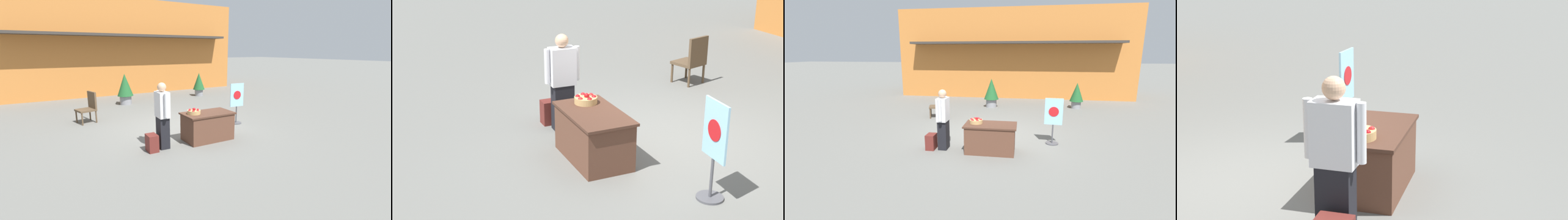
{
  "view_description": "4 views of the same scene",
  "coord_description": "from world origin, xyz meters",
  "views": [
    {
      "loc": [
        -3.47,
        -7.23,
        2.42
      ],
      "look_at": [
        0.26,
        -0.67,
        0.67
      ],
      "focal_mm": 24.0,
      "sensor_mm": 36.0,
      "label": 1
    },
    {
      "loc": [
        6.95,
        -4.53,
        3.55
      ],
      "look_at": [
        0.17,
        -1.52,
        0.79
      ],
      "focal_mm": 50.0,
      "sensor_mm": 36.0,
      "label": 2
    },
    {
      "loc": [
        0.99,
        -8.02,
        2.61
      ],
      "look_at": [
        -0.12,
        -1.17,
        1.07
      ],
      "focal_mm": 24.0,
      "sensor_mm": 36.0,
      "label": 3
    },
    {
      "loc": [
        -5.57,
        -3.02,
        2.7
      ],
      "look_at": [
        0.43,
        -1.35,
        0.9
      ],
      "focal_mm": 50.0,
      "sensor_mm": 36.0,
      "label": 4
    }
  ],
  "objects": [
    {
      "name": "backpack",
      "position": [
        -1.43,
        -1.51,
        0.21
      ],
      "size": [
        0.24,
        0.34,
        0.42
      ],
      "color": "maroon",
      "rests_on": "ground_plane"
    },
    {
      "name": "apple_basket",
      "position": [
        -0.2,
        -1.39,
        0.82
      ],
      "size": [
        0.35,
        0.35,
        0.16
      ],
      "color": "tan",
      "rests_on": "display_table"
    },
    {
      "name": "ground_plane",
      "position": [
        0.0,
        0.0,
        0.0
      ],
      "size": [
        120.0,
        120.0,
        0.0
      ],
      "primitive_type": "plane",
      "color": "slate"
    },
    {
      "name": "poster_board",
      "position": [
        1.9,
        -0.55,
        0.71
      ],
      "size": [
        0.5,
        0.36,
        1.34
      ],
      "rotation": [
        0.0,
        0.0,
        -1.64
      ],
      "color": "#4C4C51",
      "rests_on": "ground_plane"
    },
    {
      "name": "person_visitor",
      "position": [
        -1.1,
        -1.41,
        0.84
      ],
      "size": [
        0.27,
        0.61,
        1.65
      ],
      "rotation": [
        0.0,
        0.0,
        -0.02
      ],
      "color": "black",
      "rests_on": "ground_plane"
    },
    {
      "name": "display_table",
      "position": [
        0.2,
        -1.44,
        0.38
      ],
      "size": [
        1.37,
        0.79,
        0.76
      ],
      "color": "brown",
      "rests_on": "ground_plane"
    },
    {
      "name": "patio_chair",
      "position": [
        -2.35,
        2.03,
        0.56
      ],
      "size": [
        0.68,
        0.68,
        1.04
      ],
      "rotation": [
        0.0,
        0.0,
        3.42
      ],
      "color": "brown",
      "rests_on": "ground_plane"
    }
  ]
}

